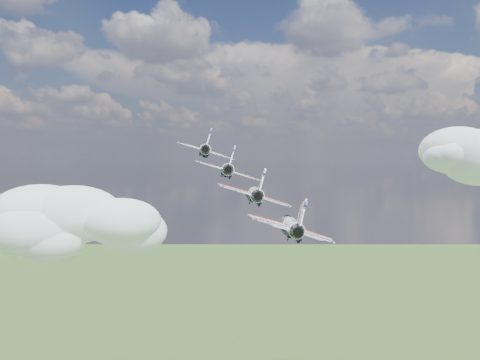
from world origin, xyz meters
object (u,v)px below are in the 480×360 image
at_px(jet_1, 227,169).
at_px(jet_0, 206,150).
at_px(jet_2, 254,193).
at_px(jet_3, 290,224).

bearing_deg(jet_1, jet_0, 109.09).
bearing_deg(jet_2, jet_0, 109.09).
xyz_separation_m(jet_0, jet_1, (7.53, -8.04, -3.14)).
distance_m(jet_2, jet_3, 11.46).
relative_size(jet_0, jet_2, 1.00).
distance_m(jet_0, jet_3, 34.37).
bearing_deg(jet_3, jet_1, 109.09).
height_order(jet_1, jet_3, jet_1).
bearing_deg(jet_2, jet_3, -70.91).
bearing_deg(jet_0, jet_2, -70.91).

